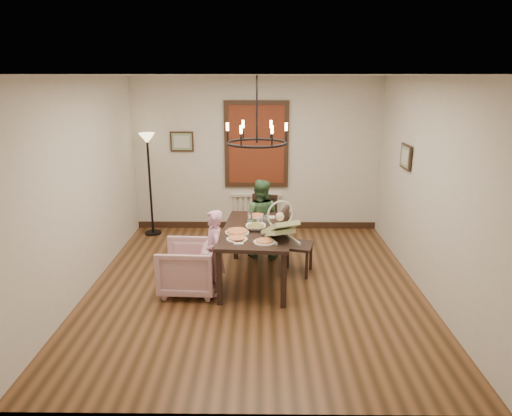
{
  "coord_description": "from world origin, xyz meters",
  "views": [
    {
      "loc": [
        0.08,
        -5.76,
        2.79
      ],
      "look_at": [
        0.02,
        0.23,
        1.05
      ],
      "focal_mm": 32.0,
      "sensor_mm": 36.0,
      "label": 1
    }
  ],
  "objects_px": {
    "chair_far": "(262,225)",
    "seated_man": "(260,225)",
    "chair_right": "(297,242)",
    "floor_lamp": "(150,186)",
    "elderly_woman": "(214,260)",
    "drinking_glass": "(265,221)",
    "dining_table": "(257,234)",
    "armchair": "(188,267)",
    "baby_bouncer": "(280,226)"
  },
  "relations": [
    {
      "from": "baby_bouncer",
      "to": "drinking_glass",
      "type": "bearing_deg",
      "value": 86.7
    },
    {
      "from": "seated_man",
      "to": "drinking_glass",
      "type": "bearing_deg",
      "value": 107.06
    },
    {
      "from": "dining_table",
      "to": "seated_man",
      "type": "bearing_deg",
      "value": 91.68
    },
    {
      "from": "armchair",
      "to": "seated_man",
      "type": "relative_size",
      "value": 0.72
    },
    {
      "from": "baby_bouncer",
      "to": "floor_lamp",
      "type": "relative_size",
      "value": 0.29
    },
    {
      "from": "seated_man",
      "to": "floor_lamp",
      "type": "bearing_deg",
      "value": -16.87
    },
    {
      "from": "baby_bouncer",
      "to": "floor_lamp",
      "type": "height_order",
      "value": "floor_lamp"
    },
    {
      "from": "chair_right",
      "to": "floor_lamp",
      "type": "bearing_deg",
      "value": 71.52
    },
    {
      "from": "chair_far",
      "to": "floor_lamp",
      "type": "height_order",
      "value": "floor_lamp"
    },
    {
      "from": "dining_table",
      "to": "chair_far",
      "type": "distance_m",
      "value": 1.07
    },
    {
      "from": "elderly_woman",
      "to": "drinking_glass",
      "type": "xyz_separation_m",
      "value": [
        0.68,
        0.53,
        0.36
      ]
    },
    {
      "from": "elderly_woman",
      "to": "baby_bouncer",
      "type": "height_order",
      "value": "baby_bouncer"
    },
    {
      "from": "chair_far",
      "to": "seated_man",
      "type": "height_order",
      "value": "seated_man"
    },
    {
      "from": "chair_right",
      "to": "floor_lamp",
      "type": "relative_size",
      "value": 0.54
    },
    {
      "from": "drinking_glass",
      "to": "elderly_woman",
      "type": "bearing_deg",
      "value": -141.85
    },
    {
      "from": "chair_right",
      "to": "drinking_glass",
      "type": "relative_size",
      "value": 7.04
    },
    {
      "from": "dining_table",
      "to": "floor_lamp",
      "type": "distance_m",
      "value": 2.76
    },
    {
      "from": "elderly_woman",
      "to": "seated_man",
      "type": "relative_size",
      "value": 0.91
    },
    {
      "from": "baby_bouncer",
      "to": "chair_right",
      "type": "bearing_deg",
      "value": 44.49
    },
    {
      "from": "armchair",
      "to": "chair_right",
      "type": "bearing_deg",
      "value": 114.91
    },
    {
      "from": "dining_table",
      "to": "elderly_woman",
      "type": "height_order",
      "value": "elderly_woman"
    },
    {
      "from": "chair_far",
      "to": "elderly_woman",
      "type": "bearing_deg",
      "value": -98.7
    },
    {
      "from": "chair_right",
      "to": "baby_bouncer",
      "type": "height_order",
      "value": "baby_bouncer"
    },
    {
      "from": "chair_right",
      "to": "baby_bouncer",
      "type": "xyz_separation_m",
      "value": [
        -0.28,
        -0.67,
        0.46
      ]
    },
    {
      "from": "armchair",
      "to": "floor_lamp",
      "type": "distance_m",
      "value": 2.59
    },
    {
      "from": "dining_table",
      "to": "floor_lamp",
      "type": "height_order",
      "value": "floor_lamp"
    },
    {
      "from": "chair_right",
      "to": "floor_lamp",
      "type": "xyz_separation_m",
      "value": [
        -2.51,
        1.71,
        0.41
      ]
    },
    {
      "from": "dining_table",
      "to": "seated_man",
      "type": "height_order",
      "value": "seated_man"
    },
    {
      "from": "chair_right",
      "to": "chair_far",
      "type": "bearing_deg",
      "value": 48.76
    },
    {
      "from": "seated_man",
      "to": "drinking_glass",
      "type": "relative_size",
      "value": 7.56
    },
    {
      "from": "dining_table",
      "to": "chair_right",
      "type": "height_order",
      "value": "chair_right"
    },
    {
      "from": "armchair",
      "to": "seated_man",
      "type": "distance_m",
      "value": 1.58
    },
    {
      "from": "seated_man",
      "to": "chair_far",
      "type": "bearing_deg",
      "value": -88.84
    },
    {
      "from": "elderly_woman",
      "to": "drinking_glass",
      "type": "height_order",
      "value": "elderly_woman"
    },
    {
      "from": "dining_table",
      "to": "seated_man",
      "type": "relative_size",
      "value": 1.64
    },
    {
      "from": "dining_table",
      "to": "baby_bouncer",
      "type": "bearing_deg",
      "value": -49.13
    },
    {
      "from": "dining_table",
      "to": "chair_far",
      "type": "xyz_separation_m",
      "value": [
        0.07,
        1.04,
        -0.21
      ]
    },
    {
      "from": "elderly_woman",
      "to": "floor_lamp",
      "type": "xyz_separation_m",
      "value": [
        -1.37,
        2.39,
        0.42
      ]
    },
    {
      "from": "baby_bouncer",
      "to": "seated_man",
      "type": "bearing_deg",
      "value": 78.46
    },
    {
      "from": "chair_right",
      "to": "armchair",
      "type": "xyz_separation_m",
      "value": [
        -1.49,
        -0.61,
        -0.15
      ]
    },
    {
      "from": "elderly_woman",
      "to": "seated_man",
      "type": "distance_m",
      "value": 1.45
    },
    {
      "from": "elderly_woman",
      "to": "drinking_glass",
      "type": "relative_size",
      "value": 6.88
    },
    {
      "from": "chair_far",
      "to": "seated_man",
      "type": "relative_size",
      "value": 0.91
    },
    {
      "from": "dining_table",
      "to": "armchair",
      "type": "bearing_deg",
      "value": -154.18
    },
    {
      "from": "chair_far",
      "to": "armchair",
      "type": "xyz_separation_m",
      "value": [
        -0.98,
        -1.4,
        -0.13
      ]
    },
    {
      "from": "armchair",
      "to": "drinking_glass",
      "type": "bearing_deg",
      "value": 116.86
    },
    {
      "from": "chair_right",
      "to": "drinking_glass",
      "type": "xyz_separation_m",
      "value": [
        -0.46,
        -0.15,
        0.35
      ]
    },
    {
      "from": "chair_far",
      "to": "elderly_woman",
      "type": "distance_m",
      "value": 1.6
    },
    {
      "from": "drinking_glass",
      "to": "floor_lamp",
      "type": "distance_m",
      "value": 2.77
    },
    {
      "from": "chair_far",
      "to": "chair_right",
      "type": "xyz_separation_m",
      "value": [
        0.51,
        -0.79,
        0.01
      ]
    }
  ]
}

